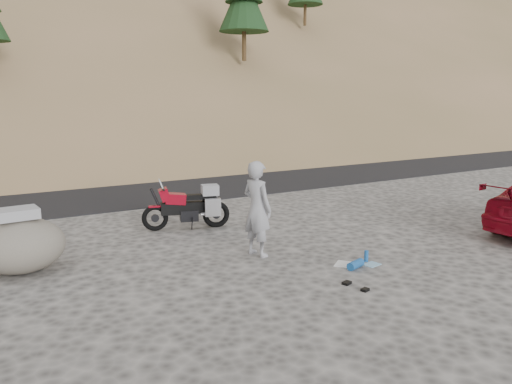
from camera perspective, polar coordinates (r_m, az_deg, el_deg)
ground at (r=10.25m, az=0.59°, el=-7.36°), size 140.00×140.00×0.00m
road at (r=18.33m, az=-14.09°, el=0.45°), size 120.00×7.00×0.05m
hillside at (r=50.09m, az=-25.86°, el=18.85°), size 120.00×73.00×46.72m
motorcycle at (r=12.31m, az=-7.52°, el=-1.70°), size 2.11×0.95×1.28m
man at (r=10.33m, az=0.13°, el=-7.20°), size 0.63×0.81×1.95m
boulder at (r=10.17m, az=-25.30°, el=-5.47°), size 1.72×1.52×1.20m
gear_white_cloth at (r=9.91m, az=10.10°, el=-8.13°), size 0.52×0.51×0.01m
gear_blue_mat at (r=9.71m, az=11.31°, el=-8.13°), size 0.43×0.28×0.16m
gear_bottle at (r=10.13m, az=12.49°, el=-7.17°), size 0.10×0.10×0.22m
gear_glove_a at (r=8.93m, az=10.33°, el=-10.18°), size 0.19×0.16×0.05m
gear_glove_b at (r=8.70m, az=12.35°, el=-10.85°), size 0.16×0.14×0.05m
gear_blue_cloth at (r=10.01m, az=13.09°, el=-8.07°), size 0.37×0.30×0.01m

